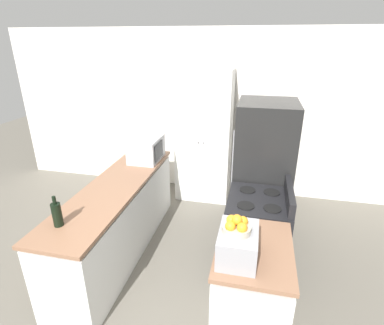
{
  "coord_description": "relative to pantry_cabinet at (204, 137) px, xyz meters",
  "views": [
    {
      "loc": [
        0.74,
        -1.47,
        2.42
      ],
      "look_at": [
        0.0,
        1.76,
        1.05
      ],
      "focal_mm": 28.0,
      "sensor_mm": 36.0,
      "label": 1
    }
  ],
  "objects": [
    {
      "name": "wall_back",
      "position": [
        0.07,
        0.32,
        0.28
      ],
      "size": [
        7.0,
        0.06,
        2.6
      ],
      "color": "silver",
      "rests_on": "ground_plane"
    },
    {
      "name": "counter_left",
      "position": [
        -0.72,
        -1.63,
        -0.59
      ],
      "size": [
        0.6,
        2.37,
        0.89
      ],
      "color": "silver",
      "rests_on": "ground_plane"
    },
    {
      "name": "counter_right",
      "position": [
        0.86,
        -2.39,
        -0.59
      ],
      "size": [
        0.6,
        0.84,
        0.89
      ],
      "color": "silver",
      "rests_on": "ground_plane"
    },
    {
      "name": "pantry_cabinet",
      "position": [
        0.0,
        0.0,
        0.0
      ],
      "size": [
        0.83,
        0.56,
        2.03
      ],
      "color": "silver",
      "rests_on": "ground_plane"
    },
    {
      "name": "stove",
      "position": [
        0.88,
        -1.6,
        -0.56
      ],
      "size": [
        0.66,
        0.71,
        1.05
      ],
      "color": "black",
      "rests_on": "ground_plane"
    },
    {
      "name": "refrigerator",
      "position": [
        0.91,
        -0.81,
        -0.14
      ],
      "size": [
        0.72,
        0.78,
        1.75
      ],
      "color": "black",
      "rests_on": "ground_plane"
    },
    {
      "name": "microwave",
      "position": [
        -0.64,
        -0.82,
        0.03
      ],
      "size": [
        0.38,
        0.51,
        0.31
      ],
      "color": "#B2B2B7",
      "rests_on": "counter_left"
    },
    {
      "name": "wine_bottle",
      "position": [
        -0.84,
        -2.47,
        -0.01
      ],
      "size": [
        0.08,
        0.08,
        0.29
      ],
      "color": "black",
      "rests_on": "counter_left"
    },
    {
      "name": "toaster_oven",
      "position": [
        0.73,
        -2.53,
        -0.01
      ],
      "size": [
        0.29,
        0.4,
        0.23
      ],
      "color": "#939399",
      "rests_on": "counter_right"
    },
    {
      "name": "fruit_bowl",
      "position": [
        0.71,
        -2.54,
        0.16
      ],
      "size": [
        0.21,
        0.21,
        0.14
      ],
      "color": "#B2A893",
      "rests_on": "toaster_oven"
    }
  ]
}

